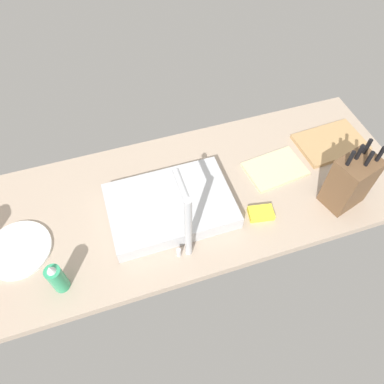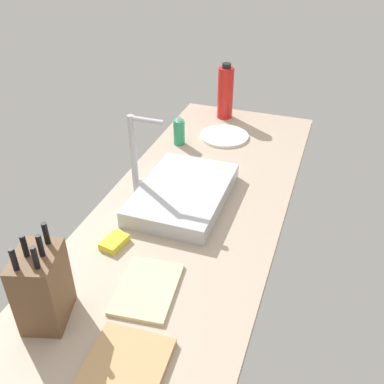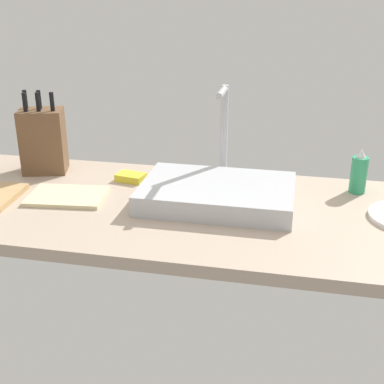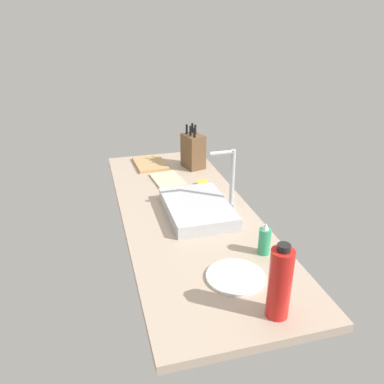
{
  "view_description": "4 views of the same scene",
  "coord_description": "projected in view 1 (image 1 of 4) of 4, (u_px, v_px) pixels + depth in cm",
  "views": [
    {
      "loc": [
        18.17,
        75.92,
        115.93
      ],
      "look_at": [
        -4.92,
        4.76,
        12.14
      ],
      "focal_mm": 33.8,
      "sensor_mm": 36.0,
      "label": 1
    },
    {
      "loc": [
        -120.83,
        -42.41,
        96.35
      ],
      "look_at": [
        -1.97,
        -0.85,
        11.58
      ],
      "focal_mm": 41.15,
      "sensor_mm": 36.0,
      "label": 2
    },
    {
      "loc": [
        24.71,
        -135.7,
        65.61
      ],
      "look_at": [
        -2.52,
        -4.94,
        10.24
      ],
      "focal_mm": 48.61,
      "sensor_mm": 36.0,
      "label": 3
    },
    {
      "loc": [
        170.61,
        -43.77,
        95.85
      ],
      "look_at": [
        -5.02,
        3.86,
        11.68
      ],
      "focal_mm": 36.79,
      "sensor_mm": 36.0,
      "label": 4
    }
  ],
  "objects": [
    {
      "name": "dish_towel",
      "position": [
        275.0,
        169.0,
        1.45
      ],
      "size": [
        24.44,
        18.44,
        1.2
      ],
      "primitive_type": "cube",
      "rotation": [
        0.0,
        0.0,
        0.11
      ],
      "color": "beige",
      "rests_on": "countertop_slab"
    },
    {
      "name": "soap_bottle",
      "position": [
        57.0,
        278.0,
        1.12
      ],
      "size": [
        5.08,
        5.08,
        14.25
      ],
      "color": "#2D9966",
      "rests_on": "countertop_slab"
    },
    {
      "name": "sink_basin",
      "position": [
        170.0,
        206.0,
        1.31
      ],
      "size": [
        44.56,
        30.27,
        5.97
      ],
      "primitive_type": "cube",
      "color": "#B7BABF",
      "rests_on": "countertop_slab"
    },
    {
      "name": "dish_sponge",
      "position": [
        261.0,
        213.0,
        1.32
      ],
      "size": [
        9.92,
        7.51,
        2.4
      ],
      "primitive_type": "cube",
      "rotation": [
        0.0,
        0.0,
        -0.18
      ],
      "color": "yellow",
      "rests_on": "countertop_slab"
    },
    {
      "name": "dinner_plate",
      "position": [
        18.0,
        250.0,
        1.24
      ],
      "size": [
        22.41,
        22.41,
        1.2
      ],
      "primitive_type": "cylinder",
      "color": "white",
      "rests_on": "countertop_slab"
    },
    {
      "name": "cutting_board",
      "position": [
        330.0,
        143.0,
        1.53
      ],
      "size": [
        28.67,
        20.37,
        1.8
      ],
      "primitive_type": "cube",
      "rotation": [
        0.0,
        0.0,
        0.05
      ],
      "color": "tan",
      "rests_on": "countertop_slab"
    },
    {
      "name": "knife_block",
      "position": [
        350.0,
        181.0,
        1.28
      ],
      "size": [
        16.6,
        14.15,
        27.71
      ],
      "rotation": [
        0.0,
        0.0,
        0.28
      ],
      "color": "brown",
      "rests_on": "countertop_slab"
    },
    {
      "name": "faucet",
      "position": [
        187.0,
        222.0,
        1.1
      ],
      "size": [
        5.5,
        13.23,
        31.45
      ],
      "color": "#B7BABF",
      "rests_on": "countertop_slab"
    },
    {
      "name": "countertop_slab",
      "position": [
        176.0,
        201.0,
        1.38
      ],
      "size": [
        180.51,
        65.1,
        3.5
      ],
      "primitive_type": "cube",
      "color": "tan",
      "rests_on": "ground"
    }
  ]
}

